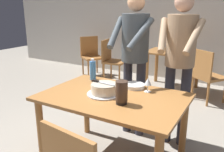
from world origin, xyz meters
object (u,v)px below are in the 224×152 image
water_bottle (93,70)px  hurricane_lamp (122,92)px  cake_on_platter (104,89)px  person_cutting_cake (135,51)px  plate_stack (134,86)px  person_standing_beside (180,55)px  background_chair_1 (112,59)px  cake_knife (98,82)px  background_chair_2 (91,54)px  background_table (173,60)px  main_dining_table (113,107)px  background_chair_3 (207,74)px  wine_glass_near (148,82)px

water_bottle → hurricane_lamp: 0.79m
cake_on_platter → person_cutting_cake: bearing=90.3°
plate_stack → person_standing_beside: bearing=47.6°
hurricane_lamp → background_chair_1: bearing=121.6°
cake_knife → background_chair_2: size_ratio=0.30×
person_standing_beside → background_table: 2.11m
plate_stack → person_standing_beside: size_ratio=0.13×
main_dining_table → background_chair_1: 2.90m
person_cutting_cake → background_chair_3: bearing=68.7°
plate_stack → background_chair_2: bearing=132.9°
person_standing_beside → background_chair_2: bearing=142.3°
main_dining_table → person_standing_beside: bearing=58.1°
cake_knife → background_table: 2.68m
cake_on_platter → wine_glass_near: size_ratio=2.36×
cake_on_platter → background_chair_2: size_ratio=0.38×
wine_glass_near → person_cutting_cake: bearing=129.8°
person_standing_beside → background_chair_3: 1.65m
water_bottle → background_chair_3: bearing=62.7°
background_chair_1 → plate_stack: bearing=-54.9°
wine_glass_near → person_standing_beside: bearing=66.8°
hurricane_lamp → wine_glass_near: bearing=78.6°
cake_on_platter → hurricane_lamp: size_ratio=1.62×
plate_stack → person_cutting_cake: 0.50m
main_dining_table → background_table: main_dining_table is taller
cake_on_platter → background_chair_2: (-2.03, 2.70, -0.31)m
plate_stack → background_chair_2: (-2.20, 2.36, -0.28)m
hurricane_lamp → background_chair_1: size_ratio=0.23×
cake_knife → background_table: (-0.01, 2.67, -0.29)m
hurricane_lamp → cake_knife: bearing=158.2°
person_standing_beside → wine_glass_near: bearing=-113.2°
person_standing_beside → water_bottle: bearing=-157.7°
main_dining_table → background_table: 2.66m
person_cutting_cake → main_dining_table: bearing=-82.3°
main_dining_table → background_table: bearing=93.7°
main_dining_table → background_chair_2: 3.42m
background_chair_1 → background_chair_3: (1.98, -0.26, 0.00)m
person_cutting_cake → plate_stack: bearing=-64.3°
background_chair_3 → background_chair_2: bearing=170.6°
wine_glass_near → person_cutting_cake: size_ratio=0.08×
water_bottle → cake_knife: bearing=-48.8°
background_chair_1 → person_cutting_cake: bearing=-53.2°
main_dining_table → water_bottle: (-0.46, 0.33, 0.23)m
wine_glass_near → person_standing_beside: (0.19, 0.44, 0.22)m
cake_on_platter → person_cutting_cake: person_cutting_cake is taller
wine_glass_near → background_chair_2: size_ratio=0.16×
water_bottle → person_cutting_cake: bearing=42.3°
wine_glass_near → hurricane_lamp: size_ratio=0.69×
water_bottle → person_standing_beside: person_standing_beside is taller
main_dining_table → background_chair_2: size_ratio=1.52×
plate_stack → wine_glass_near: bearing=-16.2°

